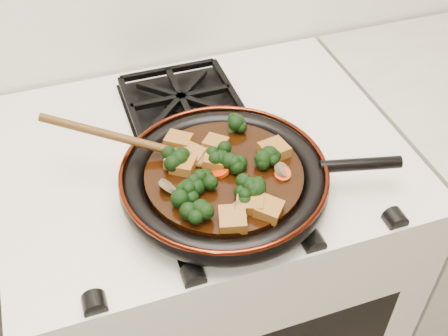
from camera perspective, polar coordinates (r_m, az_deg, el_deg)
name	(u,v)px	position (r m, az deg, el deg)	size (l,w,h in m)	color
stove	(207,285)	(1.41, -1.77, -11.80)	(0.76, 0.60, 0.90)	silver
burner_grate_front	(226,194)	(0.96, 0.17, -2.63)	(0.23, 0.23, 0.03)	black
burner_grate_back	(181,101)	(1.17, -4.36, 6.83)	(0.23, 0.23, 0.03)	black
skillet	(225,179)	(0.95, 0.12, -1.13)	(0.47, 0.35, 0.05)	black
braising_sauce	(224,177)	(0.94, 0.00, -0.92)	(0.27, 0.27, 0.02)	black
tofu_cube_0	(183,165)	(0.94, -4.17, 0.26)	(0.04, 0.04, 0.02)	#905C21
tofu_cube_1	(215,161)	(0.95, -0.97, 0.70)	(0.04, 0.04, 0.02)	#905C21
tofu_cube_2	(251,202)	(0.88, 2.75, -3.44)	(0.04, 0.05, 0.02)	#905C21
tofu_cube_3	(274,151)	(0.97, 5.10, 1.77)	(0.04, 0.04, 0.02)	#905C21
tofu_cube_4	(215,145)	(0.98, -0.88, 2.37)	(0.04, 0.04, 0.02)	#905C21
tofu_cube_5	(193,154)	(0.96, -3.13, 1.42)	(0.04, 0.03, 0.02)	#905C21
tofu_cube_6	(179,142)	(0.98, -4.64, 2.63)	(0.04, 0.04, 0.02)	#905C21
tofu_cube_7	(269,209)	(0.87, 4.59, -4.21)	(0.04, 0.04, 0.02)	#905C21
tofu_cube_8	(233,220)	(0.85, 0.89, -5.26)	(0.04, 0.04, 0.02)	#905C21
tofu_cube_9	(178,163)	(0.95, -4.70, 0.55)	(0.04, 0.04, 0.02)	#905C21
broccoli_floret_0	(249,196)	(0.88, 2.55, -2.90)	(0.06, 0.06, 0.05)	black
broccoli_floret_1	(186,194)	(0.89, -3.93, -2.66)	(0.06, 0.06, 0.05)	black
broccoli_floret_2	(202,183)	(0.91, -2.24, -1.57)	(0.06, 0.06, 0.05)	black
broccoli_floret_3	(232,127)	(1.01, 0.85, 4.18)	(0.06, 0.06, 0.05)	black
broccoli_floret_4	(234,168)	(0.93, 1.00, 0.00)	(0.06, 0.06, 0.05)	black
broccoli_floret_5	(269,161)	(0.95, 4.55, 0.75)	(0.06, 0.06, 0.05)	black
broccoli_floret_6	(220,159)	(0.95, -0.38, 0.96)	(0.06, 0.06, 0.05)	black
broccoli_floret_7	(254,189)	(0.89, 3.10, -2.17)	(0.06, 0.06, 0.06)	black
broccoli_floret_8	(178,159)	(0.94, -4.69, 0.89)	(0.06, 0.06, 0.06)	black
broccoli_floret_9	(199,216)	(0.86, -2.53, -4.91)	(0.06, 0.06, 0.05)	black
carrot_coin_0	(245,187)	(0.91, 2.12, -1.94)	(0.03, 0.03, 0.01)	red
carrot_coin_1	(282,174)	(0.93, 5.96, -0.65)	(0.03, 0.03, 0.01)	red
carrot_coin_2	(221,171)	(0.93, -0.36, -0.31)	(0.03, 0.03, 0.01)	red
carrot_coin_3	(206,156)	(0.96, -1.83, 1.20)	(0.03, 0.03, 0.01)	red
mushroom_slice_0	(168,187)	(0.91, -5.67, -1.89)	(0.03, 0.03, 0.01)	brown
mushroom_slice_1	(283,171)	(0.94, 6.00, -0.28)	(0.03, 0.03, 0.01)	brown
mushroom_slice_2	(241,212)	(0.87, 1.73, -4.50)	(0.04, 0.04, 0.01)	brown
wooden_spoon	(153,146)	(0.96, -7.25, 2.22)	(0.17, 0.10, 0.28)	#4F3111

